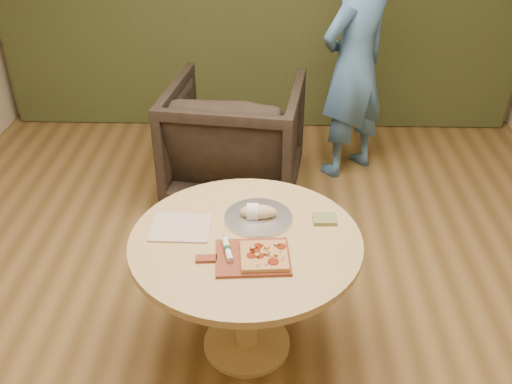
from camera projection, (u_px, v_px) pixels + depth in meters
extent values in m
cube|color=olive|center=(246.00, 336.00, 3.30)|extent=(5.00, 6.00, 0.02)
cylinder|color=tan|center=(247.00, 342.00, 3.23)|extent=(0.49, 0.49, 0.03)
cylinder|color=tan|center=(246.00, 298.00, 3.05)|extent=(0.12, 0.12, 0.68)
cylinder|color=tan|center=(246.00, 241.00, 2.85)|extent=(1.17, 1.17, 0.04)
cube|color=brown|center=(253.00, 257.00, 2.70)|extent=(0.37, 0.31, 0.01)
cube|color=brown|center=(206.00, 259.00, 2.69)|extent=(0.10, 0.06, 0.01)
cube|color=tan|center=(264.00, 256.00, 2.68)|extent=(0.24, 0.24, 0.02)
cylinder|color=maroon|center=(251.00, 255.00, 2.66)|extent=(0.04, 0.04, 0.00)
cylinder|color=maroon|center=(281.00, 246.00, 2.72)|extent=(0.04, 0.04, 0.00)
cylinder|color=maroon|center=(260.00, 256.00, 2.66)|extent=(0.04, 0.04, 0.00)
cylinder|color=maroon|center=(273.00, 261.00, 2.62)|extent=(0.05, 0.05, 0.00)
cylinder|color=maroon|center=(255.00, 251.00, 2.69)|extent=(0.05, 0.05, 0.00)
cylinder|color=maroon|center=(258.00, 246.00, 2.72)|extent=(0.04, 0.04, 0.00)
cube|color=#C78A4A|center=(266.00, 248.00, 2.70)|extent=(0.03, 0.03, 0.01)
cube|color=#C78A4A|center=(268.00, 252.00, 2.68)|extent=(0.02, 0.02, 0.01)
cube|color=#C78A4A|center=(276.00, 255.00, 2.65)|extent=(0.02, 0.02, 0.01)
cube|color=#C78A4A|center=(253.00, 248.00, 2.70)|extent=(0.03, 0.03, 0.01)
cube|color=#C78A4A|center=(266.00, 253.00, 2.67)|extent=(0.03, 0.03, 0.01)
cube|color=#C78A4A|center=(276.00, 244.00, 2.72)|extent=(0.03, 0.03, 0.01)
cube|color=#C78A4A|center=(257.00, 255.00, 2.65)|extent=(0.03, 0.03, 0.01)
cube|color=#C78A4A|center=(261.00, 244.00, 2.72)|extent=(0.02, 0.02, 0.01)
cube|color=#246E20|center=(258.00, 265.00, 2.60)|extent=(0.01, 0.01, 0.00)
cube|color=#246E20|center=(267.00, 250.00, 2.69)|extent=(0.01, 0.01, 0.00)
cube|color=#246E20|center=(251.00, 254.00, 2.67)|extent=(0.01, 0.01, 0.00)
cube|color=#246E20|center=(273.00, 259.00, 2.64)|extent=(0.01, 0.01, 0.00)
cube|color=#246E20|center=(259.00, 250.00, 2.70)|extent=(0.01, 0.01, 0.00)
cube|color=#246E20|center=(268.00, 256.00, 2.66)|extent=(0.01, 0.01, 0.00)
cube|color=#246E20|center=(280.00, 252.00, 2.68)|extent=(0.01, 0.01, 0.00)
cube|color=#944A69|center=(283.00, 258.00, 2.64)|extent=(0.02, 0.03, 0.00)
cube|color=#944A69|center=(267.00, 264.00, 2.61)|extent=(0.02, 0.03, 0.00)
cube|color=#944A69|center=(277.00, 244.00, 2.73)|extent=(0.03, 0.02, 0.00)
cube|color=#944A69|center=(252.00, 251.00, 2.69)|extent=(0.03, 0.02, 0.00)
cube|color=#944A69|center=(270.00, 256.00, 2.66)|extent=(0.03, 0.03, 0.00)
cylinder|color=white|center=(228.00, 249.00, 2.71)|extent=(0.07, 0.17, 0.03)
cylinder|color=#194C26|center=(228.00, 249.00, 2.71)|extent=(0.04, 0.03, 0.03)
cube|color=silver|center=(224.00, 238.00, 2.79)|extent=(0.02, 0.04, 0.00)
cube|color=white|center=(181.00, 227.00, 2.91)|extent=(0.30, 0.25, 0.01)
cylinder|color=silver|center=(258.00, 218.00, 2.98)|extent=(0.35, 0.35, 0.01)
cylinder|color=silver|center=(258.00, 217.00, 2.98)|extent=(0.36, 0.36, 0.02)
ellipsoid|color=#D8B884|center=(258.00, 212.00, 2.96)|extent=(0.19, 0.08, 0.07)
cylinder|color=white|center=(253.00, 212.00, 2.96)|extent=(0.06, 0.09, 0.09)
cube|color=#54612C|center=(324.00, 219.00, 2.96)|extent=(0.12, 0.10, 0.02)
imported|color=black|center=(235.00, 134.00, 4.39)|extent=(1.09, 1.04, 1.01)
imported|color=teal|center=(354.00, 66.00, 4.47)|extent=(0.80, 0.77, 1.85)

